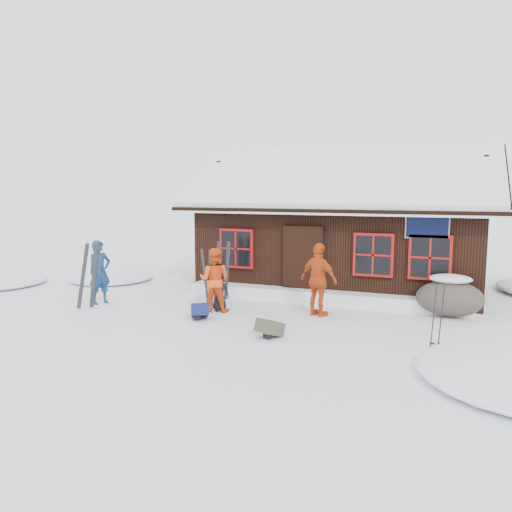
% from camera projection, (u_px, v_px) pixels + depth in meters
% --- Properties ---
extents(ground, '(120.00, 120.00, 0.00)m').
position_uv_depth(ground, '(238.00, 317.00, 11.94)').
color(ground, white).
rests_on(ground, ground).
extents(mountain_hut, '(8.90, 6.09, 4.42)m').
position_uv_depth(mountain_hut, '(344.00, 236.00, 15.78)').
color(mountain_hut, black).
rests_on(mountain_hut, ground).
extents(snow_drift, '(7.60, 0.60, 0.35)m').
position_uv_depth(snow_drift, '(322.00, 297.00, 13.45)').
color(snow_drift, white).
rests_on(snow_drift, ground).
extents(snow_mounds, '(20.60, 13.20, 0.48)m').
position_uv_depth(snow_mounds, '(324.00, 306.00, 13.06)').
color(snow_mounds, white).
rests_on(snow_mounds, ground).
extents(skier_teal, '(0.61, 0.73, 1.71)m').
position_uv_depth(skier_teal, '(100.00, 272.00, 13.31)').
color(skier_teal, navy).
rests_on(skier_teal, ground).
extents(skier_orange_left, '(0.87, 0.72, 1.60)m').
position_uv_depth(skier_orange_left, '(214.00, 280.00, 12.47)').
color(skier_orange_left, '#F04B10').
rests_on(skier_orange_left, ground).
extents(skier_orange_right, '(1.13, 0.81, 1.78)m').
position_uv_depth(skier_orange_right, '(319.00, 280.00, 11.97)').
color(skier_orange_right, '#C34414').
rests_on(skier_orange_right, ground).
extents(skier_crouched, '(0.56, 0.53, 0.97)m').
position_uv_depth(skier_crouched, '(220.00, 292.00, 12.55)').
color(skier_crouched, black).
rests_on(skier_crouched, ground).
extents(boulder, '(1.57, 1.18, 0.91)m').
position_uv_depth(boulder, '(450.00, 297.00, 12.03)').
color(boulder, '#504740').
rests_on(boulder, ground).
extents(ski_pair_left, '(0.62, 0.27, 1.73)m').
position_uv_depth(ski_pair_left, '(88.00, 277.00, 12.80)').
color(ski_pair_left, black).
rests_on(ski_pair_left, ground).
extents(ski_pair_mid, '(0.45, 0.24, 1.53)m').
position_uv_depth(ski_pair_mid, '(208.00, 278.00, 13.21)').
color(ski_pair_mid, black).
rests_on(ski_pair_mid, ground).
extents(ski_pair_right, '(0.45, 0.23, 1.69)m').
position_uv_depth(ski_pair_right, '(222.00, 272.00, 13.78)').
color(ski_pair_right, black).
rests_on(ski_pair_right, ground).
extents(ski_poles, '(0.23, 0.11, 1.29)m').
position_uv_depth(ski_poles, '(437.00, 317.00, 9.57)').
color(ski_poles, black).
rests_on(ski_poles, ground).
extents(backpack_blue, '(0.61, 0.66, 0.29)m').
position_uv_depth(backpack_blue, '(200.00, 313.00, 11.79)').
color(backpack_blue, '#121A4D').
rests_on(backpack_blue, ground).
extents(backpack_olive, '(0.56, 0.63, 0.28)m').
position_uv_depth(backpack_olive, '(270.00, 331.00, 10.32)').
color(backpack_olive, '#3C412E').
rests_on(backpack_olive, ground).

